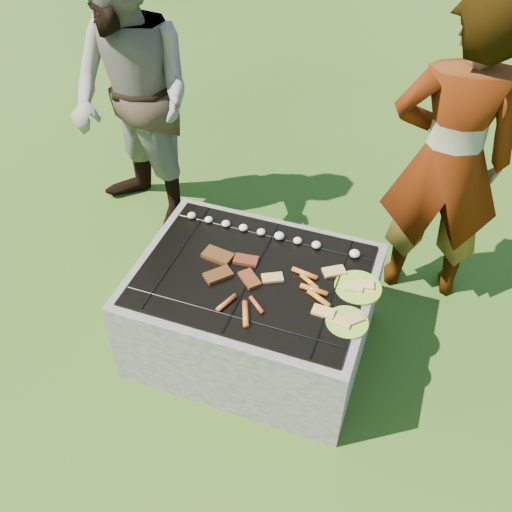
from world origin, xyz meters
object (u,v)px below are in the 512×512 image
Objects in this scene: cook at (448,161)px; fire_pit at (253,314)px; plate_near at (347,322)px; bystander at (133,100)px; plate_far at (358,287)px.

fire_pit is at bearing 37.59° from cook.
plate_near is at bearing -15.78° from fire_pit.
bystander is (-1.73, 1.05, 0.37)m from plate_near.
fire_pit is 0.66× the size of cook.
bystander is at bearing -8.38° from cook.
plate_near is (0.56, -0.16, 0.33)m from fire_pit.
fire_pit is 3.97× the size of plate_far.
plate_far is 1.94m from bystander.
plate_far is 0.17× the size of bystander.
plate_near is at bearing 65.73° from cook.
bystander is (-1.73, 0.80, 0.37)m from plate_far.
cook is (0.86, 0.89, 0.70)m from fire_pit.
fire_pit is 0.66× the size of bystander.
cook is at bearing 73.85° from plate_near.
bystander reaches higher than fire_pit.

